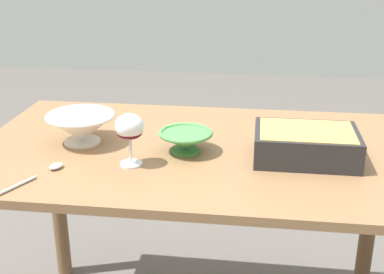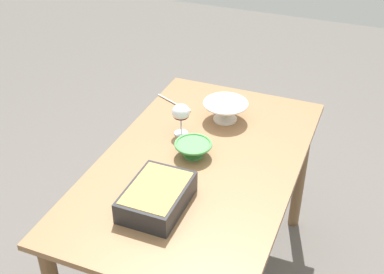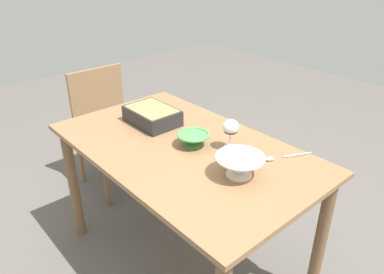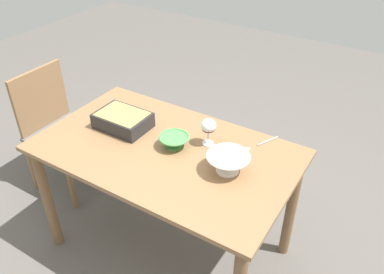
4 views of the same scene
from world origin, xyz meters
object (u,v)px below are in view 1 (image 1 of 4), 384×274
object	(u,v)px
casserole_dish	(306,143)
mixing_bowl	(81,127)
dining_table	(197,182)
small_bowl	(186,140)
serving_spoon	(43,173)
wine_glass	(130,129)

from	to	relation	value
casserole_dish	mixing_bowl	distance (m)	0.68
dining_table	casserole_dish	size ratio (longest dim) A/B	4.64
dining_table	small_bowl	bearing A→B (deg)	-127.26
small_bowl	serving_spoon	bearing A→B (deg)	-149.41
casserole_dish	serving_spoon	size ratio (longest dim) A/B	1.30
mixing_bowl	small_bowl	distance (m)	0.33
mixing_bowl	serving_spoon	world-z (taller)	mixing_bowl
casserole_dish	dining_table	bearing A→B (deg)	171.89
small_bowl	serving_spoon	size ratio (longest dim) A/B	0.72
mixing_bowl	serving_spoon	distance (m)	0.25
casserole_dish	small_bowl	distance (m)	0.35
mixing_bowl	serving_spoon	xyz separation A→B (m)	(-0.03, -0.24, -0.05)
wine_glass	serving_spoon	world-z (taller)	wine_glass
dining_table	casserole_dish	distance (m)	0.36
wine_glass	serving_spoon	distance (m)	0.26
wine_glass	dining_table	bearing A→B (deg)	42.39
casserole_dish	small_bowl	bearing A→B (deg)	179.16
dining_table	casserole_dish	world-z (taller)	casserole_dish
dining_table	wine_glass	size ratio (longest dim) A/B	8.95
mixing_bowl	wine_glass	bearing A→B (deg)	-37.08
mixing_bowl	casserole_dish	bearing A→B (deg)	-3.01
dining_table	serving_spoon	distance (m)	0.48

